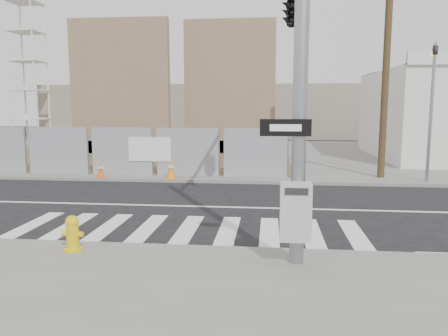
# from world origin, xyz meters

# --- Properties ---
(ground) EXTENTS (100.00, 100.00, 0.00)m
(ground) POSITION_xyz_m (0.00, 0.00, 0.00)
(ground) COLOR black
(ground) RESTS_ON ground
(sidewalk_far) EXTENTS (50.00, 20.00, 0.12)m
(sidewalk_far) POSITION_xyz_m (0.00, 14.00, 0.06)
(sidewalk_far) COLOR slate
(sidewalk_far) RESTS_ON ground
(signal_pole) EXTENTS (0.96, 5.87, 7.00)m
(signal_pole) POSITION_xyz_m (2.49, -2.05, 4.78)
(signal_pole) COLOR gray
(signal_pole) RESTS_ON sidewalk_near
(far_signal_pole) EXTENTS (0.16, 0.20, 5.60)m
(far_signal_pole) POSITION_xyz_m (8.00, 4.60, 3.48)
(far_signal_pole) COLOR gray
(far_signal_pole) RESTS_ON sidewalk_far
(concrete_wall_left) EXTENTS (6.00, 1.30, 8.00)m
(concrete_wall_left) POSITION_xyz_m (-7.00, 13.08, 3.38)
(concrete_wall_left) COLOR brown
(concrete_wall_left) RESTS_ON sidewalk_far
(concrete_wall_right) EXTENTS (5.50, 1.30, 8.00)m
(concrete_wall_right) POSITION_xyz_m (-0.50, 14.08, 3.38)
(concrete_wall_right) COLOR brown
(concrete_wall_right) RESTS_ON sidewalk_far
(crane_tower) EXTENTS (2.60, 2.60, 18.15)m
(crane_tower) POSITION_xyz_m (-15.00, 17.00, 9.02)
(crane_tower) COLOR slate
(crane_tower) RESTS_ON sidewalk_far
(utility_pole_right) EXTENTS (1.60, 0.28, 10.00)m
(utility_pole_right) POSITION_xyz_m (6.50, 5.50, 5.20)
(utility_pole_right) COLOR #483821
(utility_pole_right) RESTS_ON sidewalk_far
(fire_hydrant) EXTENTS (0.46, 0.46, 0.72)m
(fire_hydrant) POSITION_xyz_m (-1.92, -4.60, 0.48)
(fire_hydrant) COLOR #DEB70C
(fire_hydrant) RESTS_ON sidewalk_near
(traffic_cone_c) EXTENTS (0.38, 0.38, 0.63)m
(traffic_cone_c) POSITION_xyz_m (-4.86, 4.22, 0.42)
(traffic_cone_c) COLOR #FF550D
(traffic_cone_c) RESTS_ON sidewalk_far
(traffic_cone_d) EXTENTS (0.45, 0.45, 0.74)m
(traffic_cone_d) POSITION_xyz_m (-1.95, 4.22, 0.48)
(traffic_cone_d) COLOR orange
(traffic_cone_d) RESTS_ON sidewalk_far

